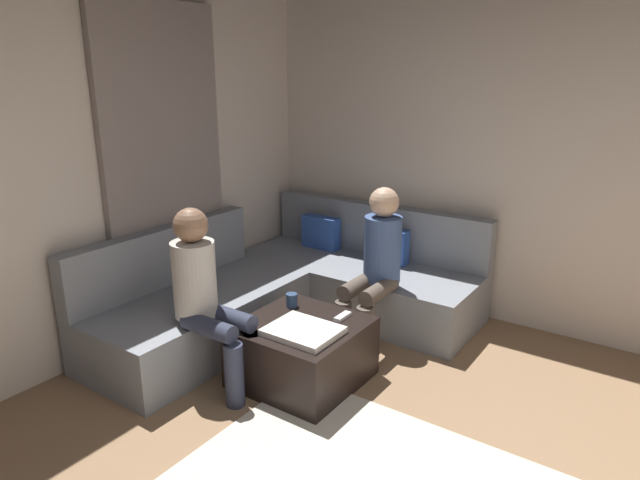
# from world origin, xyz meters

# --- Properties ---
(wall_back) EXTENTS (6.00, 0.12, 2.70)m
(wall_back) POSITION_xyz_m (0.00, 2.94, 1.35)
(wall_back) COLOR beige
(wall_back) RESTS_ON ground_plane
(curtain_panel) EXTENTS (0.06, 1.10, 2.50)m
(curtain_panel) POSITION_xyz_m (-2.84, 1.30, 1.25)
(curtain_panel) COLOR gray
(curtain_panel) RESTS_ON ground_plane
(sectional_couch) EXTENTS (2.10, 2.55, 0.87)m
(sectional_couch) POSITION_xyz_m (-2.08, 1.88, 0.28)
(sectional_couch) COLOR gray
(sectional_couch) RESTS_ON ground_plane
(ottoman) EXTENTS (0.76, 0.76, 0.42)m
(ottoman) POSITION_xyz_m (-1.46, 1.18, 0.21)
(ottoman) COLOR black
(ottoman) RESTS_ON ground_plane
(folded_blanket) EXTENTS (0.44, 0.36, 0.04)m
(folded_blanket) POSITION_xyz_m (-1.36, 1.06, 0.44)
(folded_blanket) COLOR white
(folded_blanket) RESTS_ON ottoman
(coffee_mug) EXTENTS (0.08, 0.08, 0.10)m
(coffee_mug) POSITION_xyz_m (-1.68, 1.36, 0.47)
(coffee_mug) COLOR #334C72
(coffee_mug) RESTS_ON ottoman
(game_remote) EXTENTS (0.05, 0.15, 0.02)m
(game_remote) POSITION_xyz_m (-1.28, 1.40, 0.43)
(game_remote) COLOR white
(game_remote) RESTS_ON ottoman
(person_on_couch_back) EXTENTS (0.30, 0.60, 1.20)m
(person_on_couch_back) POSITION_xyz_m (-1.34, 1.93, 0.66)
(person_on_couch_back) COLOR brown
(person_on_couch_back) RESTS_ON ground_plane
(person_on_couch_side) EXTENTS (0.60, 0.30, 1.20)m
(person_on_couch_side) POSITION_xyz_m (-1.93, 0.79, 0.66)
(person_on_couch_side) COLOR #2D3347
(person_on_couch_side) RESTS_ON ground_plane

